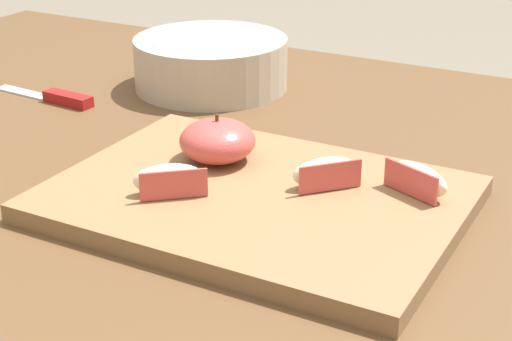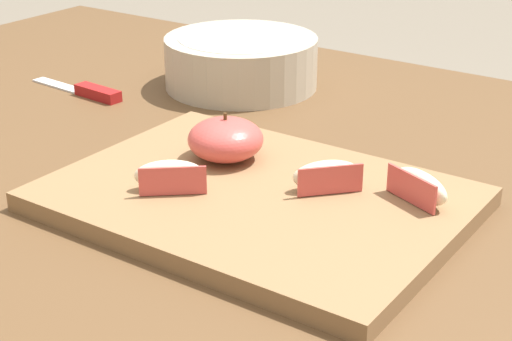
{
  "view_description": "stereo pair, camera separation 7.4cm",
  "coord_description": "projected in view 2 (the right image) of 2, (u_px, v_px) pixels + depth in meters",
  "views": [
    {
      "loc": [
        0.39,
        -0.66,
        1.08
      ],
      "look_at": [
        0.07,
        -0.06,
        0.78
      ],
      "focal_mm": 57.04,
      "sensor_mm": 36.0,
      "label": 1
    },
    {
      "loc": [
        0.46,
        -0.62,
        1.08
      ],
      "look_at": [
        0.07,
        -0.06,
        0.78
      ],
      "focal_mm": 57.04,
      "sensor_mm": 36.0,
      "label": 2
    }
  ],
  "objects": [
    {
      "name": "apple_wedge_left",
      "position": [
        173.0,
        176.0,
        0.75
      ],
      "size": [
        0.06,
        0.06,
        0.03
      ],
      "color": "beige",
      "rests_on": "cutting_board"
    },
    {
      "name": "dining_table",
      "position": [
        234.0,
        249.0,
        0.88
      ],
      "size": [
        1.41,
        0.93,
        0.74
      ],
      "color": "brown",
      "rests_on": "ground_plane"
    },
    {
      "name": "apple_half_skin_up",
      "position": [
        227.0,
        140.0,
        0.81
      ],
      "size": [
        0.08,
        0.08,
        0.05
      ],
      "color": "#D14C47",
      "rests_on": "cutting_board"
    },
    {
      "name": "paring_knife",
      "position": [
        91.0,
        92.0,
        1.06
      ],
      "size": [
        0.16,
        0.03,
        0.01
      ],
      "color": "silver",
      "rests_on": "dining_table"
    },
    {
      "name": "apple_wedge_right",
      "position": [
        419.0,
        186.0,
        0.73
      ],
      "size": [
        0.07,
        0.05,
        0.03
      ],
      "color": "beige",
      "rests_on": "cutting_board"
    },
    {
      "name": "ceramic_fruit_bowl",
      "position": [
        241.0,
        61.0,
        1.08
      ],
      "size": [
        0.2,
        0.2,
        0.07
      ],
      "color": "#BCB29E",
      "rests_on": "dining_table"
    },
    {
      "name": "cutting_board",
      "position": [
        256.0,
        199.0,
        0.76
      ],
      "size": [
        0.37,
        0.27,
        0.02
      ],
      "color": "olive",
      "rests_on": "dining_table"
    },
    {
      "name": "apple_wedge_front",
      "position": [
        327.0,
        175.0,
        0.75
      ],
      "size": [
        0.06,
        0.06,
        0.03
      ],
      "color": "beige",
      "rests_on": "cutting_board"
    }
  ]
}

